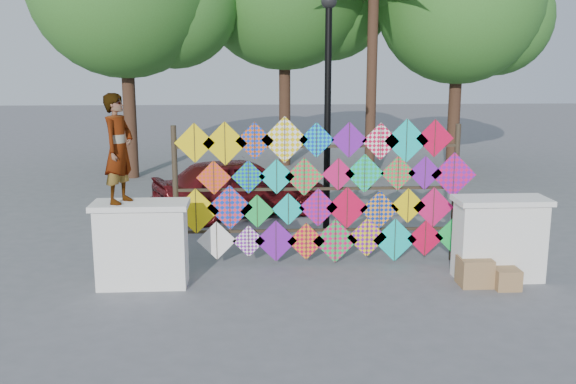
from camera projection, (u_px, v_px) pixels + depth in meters
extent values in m
plane|color=slate|center=(322.00, 278.00, 9.96)|extent=(80.00, 80.00, 0.00)
cube|color=white|center=(142.00, 247.00, 9.49)|extent=(1.30, 0.55, 1.20)
cube|color=white|center=(140.00, 205.00, 9.36)|extent=(1.40, 0.65, 0.08)
cube|color=white|center=(499.00, 241.00, 9.79)|extent=(1.30, 0.55, 1.20)
cube|color=white|center=(502.00, 200.00, 9.66)|extent=(1.40, 0.65, 0.08)
cylinder|color=#2F271A|center=(176.00, 196.00, 10.38)|extent=(0.09, 0.09, 2.30)
cylinder|color=#2F271A|center=(455.00, 193.00, 10.64)|extent=(0.09, 0.09, 2.30)
cube|color=#2F271A|center=(317.00, 230.00, 10.63)|extent=(4.60, 0.04, 0.04)
cube|color=#2F271A|center=(317.00, 189.00, 10.49)|extent=(4.60, 0.04, 0.04)
cube|color=#2F271A|center=(317.00, 146.00, 10.35)|extent=(4.60, 0.04, 0.04)
cube|color=yellow|center=(195.00, 143.00, 10.16)|extent=(0.64, 0.01, 0.64)
cube|color=#2F271A|center=(194.00, 143.00, 10.15)|extent=(0.01, 0.01, 0.63)
cube|color=yellow|center=(225.00, 144.00, 10.19)|extent=(0.71, 0.01, 0.71)
cube|color=#2F271A|center=(225.00, 144.00, 10.18)|extent=(0.01, 0.01, 0.70)
cube|color=#E55407|center=(255.00, 141.00, 10.21)|extent=(0.62, 0.01, 0.62)
cube|color=#2F271A|center=(255.00, 141.00, 10.20)|extent=(0.01, 0.01, 0.60)
cube|color=white|center=(285.00, 140.00, 10.24)|extent=(0.75, 0.01, 0.75)
cube|color=#2F271A|center=(285.00, 140.00, 10.22)|extent=(0.01, 0.01, 0.74)
cube|color=#0938D2|center=(317.00, 140.00, 10.27)|extent=(0.57, 0.01, 0.57)
cube|color=#2F271A|center=(317.00, 140.00, 10.25)|extent=(0.01, 0.01, 0.56)
cube|color=#7315A4|center=(349.00, 140.00, 10.30)|extent=(0.59, 0.01, 0.59)
cube|color=#2F271A|center=(349.00, 140.00, 10.28)|extent=(0.01, 0.01, 0.58)
cube|color=white|center=(381.00, 141.00, 10.33)|extent=(0.61, 0.01, 0.61)
cube|color=#2F271A|center=(381.00, 141.00, 10.32)|extent=(0.01, 0.01, 0.60)
cube|color=#0CC3B9|center=(406.00, 141.00, 10.35)|extent=(0.73, 0.01, 0.73)
cube|color=#2F271A|center=(407.00, 141.00, 10.34)|extent=(0.01, 0.01, 0.71)
cube|color=red|center=(435.00, 138.00, 10.37)|extent=(0.62, 0.01, 0.62)
cube|color=#2F271A|center=(435.00, 138.00, 10.36)|extent=(0.01, 0.01, 0.61)
cube|color=red|center=(214.00, 178.00, 10.25)|extent=(0.56, 0.01, 0.56)
cube|color=#2F271A|center=(214.00, 178.00, 10.24)|extent=(0.01, 0.01, 0.55)
cube|color=green|center=(248.00, 177.00, 10.28)|extent=(0.55, 0.01, 0.55)
cube|color=#2F271A|center=(248.00, 177.00, 10.27)|extent=(0.01, 0.01, 0.54)
cube|color=#0CC3B9|center=(277.00, 177.00, 10.31)|extent=(0.58, 0.01, 0.58)
cube|color=#2F271A|center=(277.00, 177.00, 10.30)|extent=(0.01, 0.01, 0.57)
cube|color=red|center=(304.00, 177.00, 10.33)|extent=(0.63, 0.01, 0.63)
cube|color=#2F271A|center=(304.00, 177.00, 10.32)|extent=(0.01, 0.01, 0.62)
cube|color=#CD1357|center=(338.00, 174.00, 10.36)|extent=(0.54, 0.01, 0.54)
cube|color=#2F271A|center=(339.00, 174.00, 10.35)|extent=(0.01, 0.01, 0.53)
cube|color=#0CC3B9|center=(365.00, 173.00, 10.38)|extent=(0.64, 0.01, 0.64)
cube|color=#2F271A|center=(365.00, 173.00, 10.37)|extent=(0.01, 0.01, 0.63)
cube|color=green|center=(398.00, 173.00, 10.41)|extent=(0.58, 0.01, 0.58)
cube|color=#2F271A|center=(398.00, 173.00, 10.40)|extent=(0.01, 0.01, 0.57)
cube|color=#7315A4|center=(425.00, 173.00, 10.44)|extent=(0.57, 0.01, 0.57)
cube|color=#2F271A|center=(425.00, 173.00, 10.42)|extent=(0.01, 0.01, 0.56)
cube|color=#7315A4|center=(454.00, 175.00, 10.47)|extent=(0.75, 0.01, 0.75)
cube|color=#2F271A|center=(454.00, 175.00, 10.46)|extent=(0.01, 0.01, 0.74)
cube|color=yellow|center=(196.00, 211.00, 10.31)|extent=(0.75, 0.01, 0.75)
cube|color=#2F271A|center=(196.00, 211.00, 10.29)|extent=(0.01, 0.01, 0.74)
cube|color=red|center=(230.00, 207.00, 10.33)|extent=(0.74, 0.01, 0.74)
cube|color=#2F271A|center=(230.00, 208.00, 10.31)|extent=(0.01, 0.01, 0.73)
cube|color=green|center=(257.00, 211.00, 10.36)|extent=(0.55, 0.01, 0.55)
cube|color=#2F271A|center=(257.00, 211.00, 10.35)|extent=(0.01, 0.01, 0.54)
cube|color=#0CC3B9|center=(288.00, 209.00, 10.39)|extent=(0.54, 0.01, 0.54)
cube|color=#2F271A|center=(288.00, 209.00, 10.37)|extent=(0.01, 0.01, 0.53)
cube|color=#CD1357|center=(318.00, 207.00, 10.41)|extent=(0.64, 0.01, 0.64)
cube|color=#2F271A|center=(318.00, 208.00, 10.40)|extent=(0.01, 0.01, 0.63)
cube|color=red|center=(347.00, 208.00, 10.44)|extent=(0.70, 0.01, 0.70)
cube|color=#2F271A|center=(347.00, 208.00, 10.43)|extent=(0.01, 0.01, 0.68)
cube|color=orange|center=(379.00, 210.00, 10.48)|extent=(0.65, 0.01, 0.65)
cube|color=#2F271A|center=(380.00, 210.00, 10.46)|extent=(0.01, 0.01, 0.64)
cube|color=yellow|center=(408.00, 206.00, 10.49)|extent=(0.58, 0.01, 0.58)
cube|color=#2F271A|center=(408.00, 206.00, 10.48)|extent=(0.01, 0.01, 0.57)
cube|color=#CD1357|center=(433.00, 207.00, 10.52)|extent=(0.67, 0.01, 0.67)
cube|color=#2F271A|center=(434.00, 208.00, 10.51)|extent=(0.01, 0.01, 0.66)
cube|color=white|center=(217.00, 241.00, 10.38)|extent=(0.64, 0.01, 0.64)
cube|color=#2F271A|center=(217.00, 241.00, 10.37)|extent=(0.01, 0.01, 0.63)
cube|color=#7315A4|center=(249.00, 241.00, 10.41)|extent=(0.53, 0.01, 0.53)
cube|color=#2F271A|center=(249.00, 241.00, 10.40)|extent=(0.01, 0.01, 0.52)
cube|color=#7315A4|center=(276.00, 241.00, 10.44)|extent=(0.69, 0.01, 0.69)
cube|color=#2F271A|center=(276.00, 241.00, 10.43)|extent=(0.01, 0.01, 0.68)
cube|color=red|center=(306.00, 241.00, 10.47)|extent=(0.62, 0.01, 0.62)
cube|color=#2F271A|center=(306.00, 241.00, 10.46)|extent=(0.01, 0.01, 0.61)
cube|color=#CD1357|center=(335.00, 241.00, 10.50)|extent=(0.74, 0.01, 0.74)
cube|color=#2F271A|center=(335.00, 241.00, 10.49)|extent=(0.01, 0.01, 0.73)
cube|color=#7315A4|center=(367.00, 237.00, 10.52)|extent=(0.66, 0.01, 0.66)
cube|color=#2F271A|center=(367.00, 238.00, 10.50)|extent=(0.01, 0.01, 0.65)
cube|color=#0CC3B9|center=(395.00, 240.00, 10.55)|extent=(0.73, 0.01, 0.73)
cube|color=#2F271A|center=(395.00, 240.00, 10.54)|extent=(0.01, 0.01, 0.72)
cube|color=red|center=(425.00, 238.00, 10.58)|extent=(0.61, 0.01, 0.61)
cube|color=#2F271A|center=(425.00, 238.00, 10.56)|extent=(0.01, 0.01, 0.60)
cube|color=green|center=(452.00, 235.00, 10.59)|extent=(0.59, 0.01, 0.59)
cube|color=#2F271A|center=(452.00, 235.00, 10.58)|extent=(0.01, 0.01, 0.58)
cylinder|color=#44291D|center=(130.00, 110.00, 18.12)|extent=(0.36, 0.36, 3.85)
sphere|color=#346921|center=(173.00, 3.00, 17.89)|extent=(3.64, 3.64, 3.64)
cylinder|color=#44291D|center=(285.00, 101.00, 20.30)|extent=(0.36, 0.36, 4.12)
cylinder|color=#44291D|center=(454.00, 112.00, 19.17)|extent=(0.36, 0.36, 3.58)
sphere|color=#346921|center=(460.00, 0.00, 18.52)|extent=(4.80, 4.80, 4.80)
sphere|color=#346921|center=(496.00, 18.00, 18.97)|extent=(3.36, 3.36, 3.36)
cylinder|color=#44291D|center=(371.00, 82.00, 17.35)|extent=(0.28, 0.28, 5.50)
imported|color=#99999E|center=(118.00, 149.00, 9.18)|extent=(0.56, 0.67, 1.58)
imported|color=#540E11|center=(241.00, 186.00, 13.88)|extent=(4.07, 2.80, 1.29)
cylinder|color=black|center=(327.00, 129.00, 11.51)|extent=(0.12, 0.12, 4.20)
sphere|color=black|center=(329.00, 1.00, 11.06)|extent=(0.28, 0.28, 0.28)
cube|color=olive|center=(475.00, 272.00, 9.59)|extent=(0.47, 0.42, 0.42)
cube|color=olive|center=(506.00, 279.00, 9.45)|extent=(0.36, 0.33, 0.31)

